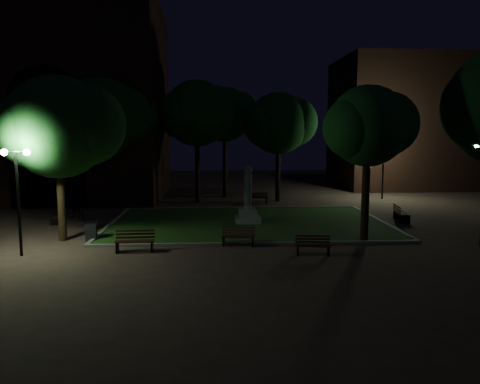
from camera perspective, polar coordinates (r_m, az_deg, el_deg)
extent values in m
plane|color=#48362B|center=(24.46, 1.29, -4.75)|extent=(80.00, 80.00, 0.00)
cube|color=#234A16|center=(26.40, 0.95, -3.77)|extent=(15.00, 10.00, 0.08)
cube|color=slate|center=(21.43, 1.94, -6.30)|extent=(15.40, 0.20, 0.12)
cube|color=slate|center=(31.41, 0.27, -1.97)|extent=(15.40, 0.20, 0.12)
cube|color=slate|center=(26.95, -15.43, -3.77)|extent=(0.20, 10.00, 0.12)
cube|color=slate|center=(27.99, 16.69, -3.41)|extent=(0.20, 10.00, 0.12)
cube|color=gray|center=(26.37, 0.95, -3.37)|extent=(1.40, 1.40, 0.30)
cube|color=gray|center=(26.31, 0.95, -2.62)|extent=(1.00, 1.00, 0.40)
cylinder|color=gray|center=(26.13, 0.95, -0.02)|extent=(0.44, 0.44, 2.00)
sphere|color=gray|center=(26.00, 0.96, 2.71)|extent=(0.50, 0.50, 0.50)
cube|color=#4A281C|center=(40.47, -24.00, 10.03)|extent=(20.00, 12.00, 15.00)
cube|color=black|center=(35.19, -21.67, 4.14)|extent=(5.00, 3.00, 7.00)
cylinder|color=black|center=(35.21, -21.94, 9.83)|extent=(5.00, 3.00, 5.00)
plane|color=#FF501E|center=(36.33, -21.08, 4.25)|extent=(6.30, 0.00, 6.30)
cube|color=#4A281C|center=(48.16, 21.39, 7.81)|extent=(16.00, 10.00, 12.00)
cylinder|color=black|center=(23.47, -20.95, -0.89)|extent=(0.36, 0.36, 3.91)
sphere|color=#18521D|center=(23.26, -21.33, 7.38)|extent=(4.75, 4.75, 4.75)
sphere|color=#18521D|center=(23.12, -18.36, 7.76)|extent=(3.80, 3.80, 3.80)
sphere|color=#18521D|center=(23.29, -23.79, 7.02)|extent=(3.56, 3.56, 3.56)
cylinder|color=black|center=(34.60, -5.22, 2.96)|extent=(0.36, 0.36, 5.05)
sphere|color=#18521D|center=(34.54, -5.30, 9.54)|extent=(4.83, 4.83, 4.83)
sphere|color=#18521D|center=(34.72, -3.27, 9.71)|extent=(3.86, 3.86, 3.86)
sphere|color=#18521D|center=(34.28, -6.95, 9.37)|extent=(3.62, 3.62, 3.62)
cylinder|color=black|center=(34.89, 4.63, 2.47)|extent=(0.36, 0.36, 4.42)
sphere|color=#18521D|center=(34.78, 4.69, 8.35)|extent=(4.54, 4.54, 4.54)
sphere|color=#18521D|center=(35.16, 6.51, 8.48)|extent=(3.64, 3.64, 3.64)
sphere|color=#18521D|center=(34.37, 3.24, 8.21)|extent=(3.41, 3.41, 3.41)
cylinder|color=black|center=(22.52, 15.04, -0.52)|extent=(0.36, 0.36, 4.27)
sphere|color=#18521D|center=(22.33, 15.31, 7.78)|extent=(3.73, 3.73, 3.73)
sphere|color=#18521D|center=(22.84, 17.41, 7.94)|extent=(2.99, 2.99, 2.99)
sphere|color=#18521D|center=(21.82, 13.68, 7.59)|extent=(2.80, 2.80, 2.80)
cylinder|color=black|center=(33.71, -16.03, 1.98)|extent=(0.36, 0.36, 4.33)
sphere|color=#18521D|center=(33.60, -16.26, 8.59)|extent=(5.73, 5.73, 5.73)
sphere|color=#18521D|center=(33.51, -13.77, 8.84)|extent=(4.58, 4.58, 4.58)
sphere|color=#18521D|center=(33.58, -18.29, 8.34)|extent=(4.30, 4.30, 4.30)
cylinder|color=black|center=(37.08, -1.85, 3.39)|extent=(0.36, 0.36, 5.22)
sphere|color=#18521D|center=(37.03, -1.87, 9.42)|extent=(4.30, 4.30, 4.30)
sphere|color=#18521D|center=(37.27, -0.21, 9.57)|extent=(3.44, 3.44, 3.44)
sphere|color=#18521D|center=(36.71, -3.22, 9.28)|extent=(3.22, 3.22, 3.22)
cylinder|color=black|center=(21.20, -25.38, -1.41)|extent=(0.12, 0.12, 4.29)
cylinder|color=black|center=(21.01, -25.70, 4.39)|extent=(0.90, 0.08, 0.08)
sphere|color=#D8FFD8|center=(21.19, -26.82, 4.34)|extent=(0.28, 0.28, 0.28)
sphere|color=#D8FFD8|center=(20.85, -24.55, 4.43)|extent=(0.28, 0.28, 0.28)
sphere|color=#D8FFD8|center=(23.02, 26.94, 5.20)|extent=(0.28, 0.28, 0.28)
cylinder|color=black|center=(34.37, -19.82, 1.83)|extent=(0.12, 0.12, 4.21)
cylinder|color=black|center=(34.25, -19.97, 5.34)|extent=(0.90, 0.08, 0.08)
sphere|color=#D8FFD8|center=(34.38, -20.69, 5.31)|extent=(0.28, 0.28, 0.28)
sphere|color=#D8FFD8|center=(34.12, -19.25, 5.36)|extent=(0.28, 0.28, 0.28)
cylinder|color=black|center=(37.72, 17.04, 2.52)|extent=(0.12, 0.12, 4.40)
cylinder|color=black|center=(37.62, 17.16, 5.86)|extent=(0.90, 0.08, 0.08)
sphere|color=#D8FFD8|center=(37.47, 16.51, 5.88)|extent=(0.28, 0.28, 0.28)
sphere|color=#D8FFD8|center=(37.78, 17.81, 5.84)|extent=(0.28, 0.28, 0.28)
cube|color=black|center=(21.31, -1.99, -5.97)|extent=(0.13, 0.52, 0.42)
cube|color=black|center=(21.19, 1.58, -6.05)|extent=(0.13, 0.52, 0.42)
cube|color=#381B12|center=(20.99, -0.26, -5.57)|extent=(1.51, 0.30, 0.04)
cube|color=#381B12|center=(21.12, -0.23, -5.49)|extent=(1.51, 0.30, 0.04)
cube|color=#381B12|center=(21.24, -0.20, -5.41)|extent=(1.51, 0.30, 0.04)
cube|color=#381B12|center=(21.37, -0.16, -5.33)|extent=(1.51, 0.30, 0.04)
cube|color=#381B12|center=(21.41, -0.15, -5.05)|extent=(1.50, 0.27, 0.09)
cube|color=#381B12|center=(21.38, -0.15, -4.71)|extent=(1.50, 0.27, 0.09)
cube|color=#381B12|center=(21.35, -0.15, -4.36)|extent=(1.50, 0.27, 0.09)
cube|color=black|center=(19.86, 7.04, -7.03)|extent=(0.12, 0.50, 0.40)
cube|color=black|center=(19.95, 10.72, -7.03)|extent=(0.12, 0.50, 0.40)
cube|color=#381B12|center=(19.65, 8.94, -6.59)|extent=(1.45, 0.28, 0.04)
cube|color=#381B12|center=(19.77, 8.91, -6.50)|extent=(1.45, 0.28, 0.04)
cube|color=#381B12|center=(19.90, 8.89, -6.41)|extent=(1.45, 0.28, 0.04)
cube|color=#381B12|center=(20.02, 8.86, -6.33)|extent=(1.45, 0.28, 0.04)
cube|color=#381B12|center=(20.05, 8.85, -6.04)|extent=(1.45, 0.25, 0.09)
cube|color=#381B12|center=(20.02, 8.86, -5.69)|extent=(1.45, 0.25, 0.09)
cube|color=#381B12|center=(20.00, 8.87, -5.33)|extent=(1.45, 0.25, 0.09)
cube|color=black|center=(20.75, -14.71, -6.51)|extent=(0.09, 0.58, 0.46)
cube|color=black|center=(20.58, -10.67, -6.51)|extent=(0.09, 0.58, 0.46)
cube|color=#381B12|center=(20.37, -12.80, -6.01)|extent=(1.67, 0.17, 0.04)
cube|color=#381B12|center=(20.51, -12.75, -5.92)|extent=(1.67, 0.17, 0.04)
cube|color=#381B12|center=(20.66, -12.70, -5.83)|extent=(1.67, 0.17, 0.04)
cube|color=#381B12|center=(20.80, -12.65, -5.74)|extent=(1.67, 0.17, 0.04)
cube|color=#381B12|center=(20.84, -12.64, -5.42)|extent=(1.67, 0.14, 0.10)
cube|color=#381B12|center=(20.80, -12.65, -5.03)|extent=(1.67, 0.14, 0.10)
cube|color=#381B12|center=(20.77, -12.66, -4.63)|extent=(1.67, 0.14, 0.10)
cube|color=black|center=(29.02, -21.50, -2.98)|extent=(0.47, 0.16, 0.38)
cube|color=black|center=(27.84, -21.67, -3.40)|extent=(0.47, 0.16, 0.38)
cube|color=#381B12|center=(28.41, -21.98, -2.81)|extent=(0.41, 1.34, 0.03)
cube|color=#381B12|center=(28.40, -21.74, -2.80)|extent=(0.41, 1.34, 0.03)
cube|color=#381B12|center=(28.39, -21.50, -2.79)|extent=(0.41, 1.34, 0.03)
cube|color=#381B12|center=(28.39, -21.26, -2.78)|extent=(0.41, 1.34, 0.03)
cube|color=#381B12|center=(28.37, -21.17, -2.61)|extent=(0.38, 1.34, 0.08)
cube|color=#381B12|center=(28.35, -21.18, -2.37)|extent=(0.38, 1.34, 0.08)
cube|color=#381B12|center=(28.33, -21.19, -2.13)|extent=(0.38, 1.34, 0.08)
cube|color=black|center=(27.92, 19.44, -3.18)|extent=(0.59, 0.15, 0.47)
cube|color=black|center=(29.35, 18.74, -2.66)|extent=(0.59, 0.15, 0.47)
cube|color=#381B12|center=(28.65, 19.56, -2.43)|extent=(0.35, 1.70, 0.04)
cube|color=#381B12|center=(28.62, 19.27, -2.43)|extent=(0.35, 1.70, 0.04)
cube|color=#381B12|center=(28.58, 18.98, -2.43)|extent=(0.35, 1.70, 0.04)
cube|color=#381B12|center=(28.55, 18.69, -2.43)|extent=(0.35, 1.70, 0.04)
cube|color=#381B12|center=(28.51, 18.57, -2.21)|extent=(0.32, 1.70, 0.10)
cube|color=#381B12|center=(28.49, 18.58, -1.92)|extent=(0.32, 1.70, 0.10)
cube|color=#381B12|center=(28.47, 18.59, -1.62)|extent=(0.32, 1.70, 0.10)
cube|color=black|center=(33.79, 3.25, -1.08)|extent=(0.15, 0.52, 0.41)
cube|color=black|center=(33.91, 1.03, -1.04)|extent=(0.15, 0.52, 0.41)
cube|color=#381B12|center=(34.01, 2.17, -0.65)|extent=(1.49, 0.36, 0.04)
cube|color=#381B12|center=(33.88, 2.15, -0.68)|extent=(1.49, 0.36, 0.04)
cube|color=#381B12|center=(33.76, 2.13, -0.71)|extent=(1.49, 0.36, 0.04)
cube|color=#381B12|center=(33.63, 2.11, -0.74)|extent=(1.49, 0.36, 0.04)
cube|color=#381B12|center=(33.56, 2.11, -0.60)|extent=(1.49, 0.33, 0.09)
cube|color=#381B12|center=(33.54, 2.11, -0.37)|extent=(1.49, 0.33, 0.09)
cube|color=#381B12|center=(33.52, 2.11, -0.15)|extent=(1.49, 0.33, 0.09)
cube|color=black|center=(23.32, -17.71, -4.57)|extent=(0.56, 0.56, 0.89)
cube|color=black|center=(23.23, -17.75, -3.42)|extent=(0.63, 0.63, 0.06)
imported|color=black|center=(29.52, -19.31, -2.29)|extent=(1.48, 1.47, 0.82)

